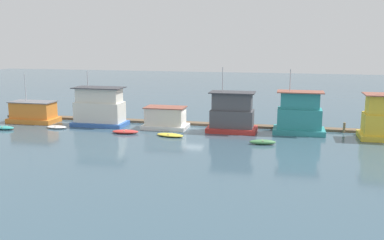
# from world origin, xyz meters

# --- Properties ---
(ground_plane) EXTENTS (200.00, 200.00, 0.00)m
(ground_plane) POSITION_xyz_m (0.00, 0.00, 0.00)
(ground_plane) COLOR #385160
(dock_walkway) EXTENTS (59.60, 1.48, 0.30)m
(dock_walkway) POSITION_xyz_m (0.00, 3.02, 0.15)
(dock_walkway) COLOR brown
(dock_walkway) RESTS_ON ground_plane
(houseboat_orange) EXTENTS (6.80, 3.68, 6.99)m
(houseboat_orange) POSITION_xyz_m (-23.40, -0.54, 1.42)
(houseboat_orange) COLOR orange
(houseboat_orange) RESTS_ON ground_plane
(houseboat_blue) EXTENTS (7.31, 3.83, 7.46)m
(houseboat_blue) POSITION_xyz_m (-13.16, -0.48, 2.40)
(houseboat_blue) COLOR #3866B7
(houseboat_blue) RESTS_ON ground_plane
(houseboat_white) EXTENTS (5.89, 3.70, 2.92)m
(houseboat_white) POSITION_xyz_m (-3.75, -0.48, 1.36)
(houseboat_white) COLOR white
(houseboat_white) RESTS_ON ground_plane
(houseboat_red) EXTENTS (6.31, 3.77, 8.29)m
(houseboat_red) POSITION_xyz_m (5.14, -0.46, 2.30)
(houseboat_red) COLOR red
(houseboat_red) RESTS_ON ground_plane
(houseboat_teal) EXTENTS (6.37, 3.79, 8.08)m
(houseboat_teal) POSITION_xyz_m (13.52, 0.41, 2.29)
(houseboat_teal) COLOR teal
(houseboat_teal) RESTS_ON ground_plane
(dinghy_teal) EXTENTS (2.78, 1.45, 0.45)m
(dinghy_teal) POSITION_xyz_m (-24.29, -5.88, 0.23)
(dinghy_teal) COLOR teal
(dinghy_teal) RESTS_ON ground_plane
(dinghy_white) EXTENTS (2.77, 1.54, 0.37)m
(dinghy_white) POSITION_xyz_m (-17.92, -3.69, 0.18)
(dinghy_white) COLOR white
(dinghy_white) RESTS_ON ground_plane
(dinghy_red) EXTENTS (3.49, 1.79, 0.45)m
(dinghy_red) POSITION_xyz_m (-7.83, -4.59, 0.23)
(dinghy_red) COLOR red
(dinghy_red) RESTS_ON ground_plane
(dinghy_yellow) EXTENTS (3.71, 2.05, 0.37)m
(dinghy_yellow) POSITION_xyz_m (-1.84, -4.97, 0.19)
(dinghy_yellow) COLOR yellow
(dinghy_yellow) RESTS_ON ground_plane
(dinghy_green) EXTENTS (3.08, 1.39, 0.55)m
(dinghy_green) POSITION_xyz_m (9.47, -6.48, 0.27)
(dinghy_green) COLOR #47844C
(dinghy_green) RESTS_ON ground_plane
(mooring_post_centre) EXTENTS (0.21, 0.21, 2.11)m
(mooring_post_centre) POSITION_xyz_m (14.55, 2.02, 1.06)
(mooring_post_centre) COLOR #846B4C
(mooring_post_centre) RESTS_ON ground_plane
(mooring_post_far_right) EXTENTS (0.30, 0.30, 1.32)m
(mooring_post_far_right) POSITION_xyz_m (19.14, 2.02, 0.66)
(mooring_post_far_right) COLOR #846B4C
(mooring_post_far_right) RESTS_ON ground_plane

